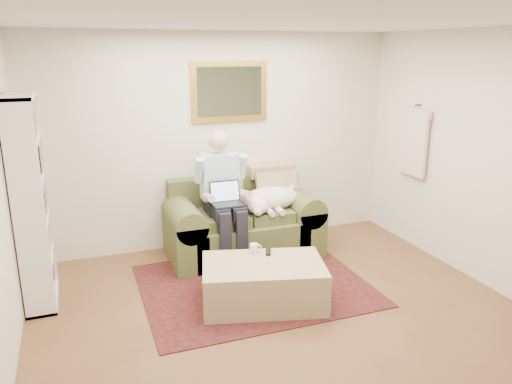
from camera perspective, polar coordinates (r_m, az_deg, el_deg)
room_shell at (r=4.18m, az=3.92°, el=0.95°), size 4.51×5.00×2.61m
rug at (r=5.32m, az=-0.22°, el=-10.59°), size 2.30×1.84×0.01m
sofa at (r=6.01m, az=-1.52°, el=-4.23°), size 1.79×0.91×1.07m
seated_man at (r=5.64m, az=-3.59°, el=-0.86°), size 0.59×0.84×1.51m
laptop at (r=5.57m, az=-3.39°, el=-0.69°), size 0.35×0.27×0.25m
sleeping_dog at (r=5.92m, az=1.68°, el=-0.73°), size 0.74×0.46×0.27m
ottoman at (r=4.89m, az=0.85°, el=-10.40°), size 1.30×1.00×0.42m
coffee_mug at (r=5.00m, az=-0.24°, el=-6.49°), size 0.08×0.08×0.10m
tv_remote at (r=5.03m, az=1.41°, el=-6.88°), size 0.11×0.16×0.02m
bookshelf at (r=5.13m, az=-24.36°, el=-1.11°), size 0.28×0.80×2.00m
wall_mirror at (r=6.09m, az=-3.05°, el=11.40°), size 0.94×0.04×0.72m
hanging_shirt at (r=6.34m, az=17.57°, el=5.86°), size 0.06×0.52×0.90m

